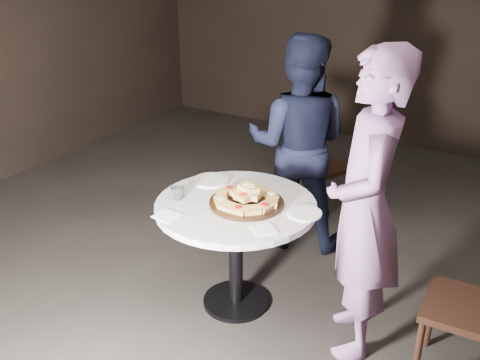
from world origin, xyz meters
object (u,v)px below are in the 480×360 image
Objects in this scene: water_glass at (178,193)px; chair_far at (315,161)px; serving_board at (246,203)px; diner_teal at (365,209)px; focaccia_pile at (247,196)px; table at (236,223)px; diner_navy at (298,144)px.

water_glass is 1.56m from chair_far.
diner_teal reaches higher than serving_board.
serving_board is 1.39m from chair_far.
diner_teal is at bearing 9.26° from water_glass.
chair_far is (-0.13, 1.37, -0.24)m from serving_board.
chair_far reaches higher than focaccia_pile.
diner_teal is at bearing 3.63° from table.
water_glass is 1.11m from diner_navy.
water_glass is (-0.33, -0.13, 0.17)m from table.
table is at bearing -161.56° from focaccia_pile.
serving_board is at bearing 79.81° from diner_navy.
diner_teal is (1.09, 0.18, 0.10)m from water_glass.
water_glass is (-0.39, -0.15, 0.03)m from serving_board.
focaccia_pile is at bearing 21.06° from water_glass.
water_glass is at bearing -158.94° from focaccia_pile.
focaccia_pile is 0.25× the size of diner_navy.
diner_navy is at bearing 74.32° from water_glass.
diner_navy is at bearing 95.76° from serving_board.
serving_board is 0.28× the size of diner_navy.
focaccia_pile is at bearing 82.22° from serving_board.
diner_navy reaches higher than chair_far.
table is 2.53× the size of serving_board.
focaccia_pile is at bearing -110.74° from diner_teal.
diner_teal is at bearing 2.23° from focaccia_pile.
diner_navy reaches higher than table.
focaccia_pile is 1.40m from chair_far.
table is at bearing 116.42° from chair_far.
diner_navy is (0.04, -0.45, 0.30)m from chair_far.
water_glass is (-0.39, -0.15, -0.01)m from focaccia_pile.
focaccia_pile is (0.06, 0.02, 0.19)m from table.
diner_teal is at bearing 145.56° from chair_far.
chair_far is at bearing 80.14° from water_glass.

